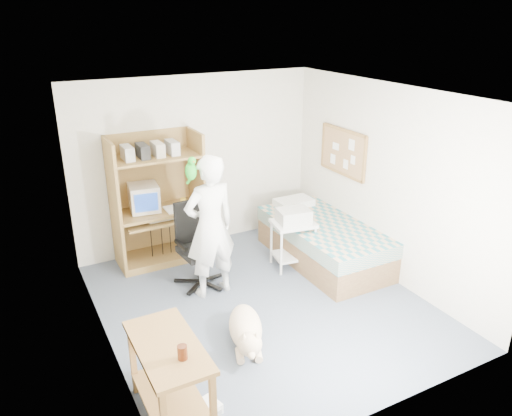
{
  "coord_description": "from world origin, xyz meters",
  "views": [
    {
      "loc": [
        -2.5,
        -4.53,
        3.3
      ],
      "look_at": [
        0.16,
        0.48,
        1.05
      ],
      "focal_mm": 35.0,
      "sensor_mm": 36.0,
      "label": 1
    }
  ],
  "objects_px": {
    "office_chair": "(198,256)",
    "dog": "(246,329)",
    "bed": "(323,241)",
    "printer_cart": "(293,237)",
    "computer_hutch": "(157,205)",
    "person": "(210,227)",
    "side_desk": "(169,370)"
  },
  "relations": [
    {
      "from": "bed",
      "to": "printer_cart",
      "type": "height_order",
      "value": "printer_cart"
    },
    {
      "from": "computer_hutch",
      "to": "bed",
      "type": "xyz_separation_m",
      "value": [
        2.0,
        -1.12,
        -0.53
      ]
    },
    {
      "from": "bed",
      "to": "dog",
      "type": "xyz_separation_m",
      "value": [
        -1.82,
        -1.21,
        -0.11
      ]
    },
    {
      "from": "dog",
      "to": "printer_cart",
      "type": "height_order",
      "value": "printer_cart"
    },
    {
      "from": "office_chair",
      "to": "dog",
      "type": "distance_m",
      "value": 1.45
    },
    {
      "from": "computer_hutch",
      "to": "office_chair",
      "type": "height_order",
      "value": "computer_hutch"
    },
    {
      "from": "office_chair",
      "to": "person",
      "type": "bearing_deg",
      "value": -84.97
    },
    {
      "from": "printer_cart",
      "to": "side_desk",
      "type": "bearing_deg",
      "value": -133.01
    },
    {
      "from": "dog",
      "to": "printer_cart",
      "type": "distance_m",
      "value": 1.86
    },
    {
      "from": "computer_hutch",
      "to": "dog",
      "type": "relative_size",
      "value": 1.74
    },
    {
      "from": "computer_hutch",
      "to": "printer_cart",
      "type": "distance_m",
      "value": 1.91
    },
    {
      "from": "side_desk",
      "to": "printer_cart",
      "type": "xyz_separation_m",
      "value": [
        2.38,
        1.86,
        -0.05
      ]
    },
    {
      "from": "dog",
      "to": "printer_cart",
      "type": "xyz_separation_m",
      "value": [
        1.35,
        1.25,
        0.26
      ]
    },
    {
      "from": "person",
      "to": "computer_hutch",
      "type": "bearing_deg",
      "value": -82.12
    },
    {
      "from": "office_chair",
      "to": "dog",
      "type": "height_order",
      "value": "office_chair"
    },
    {
      "from": "bed",
      "to": "person",
      "type": "height_order",
      "value": "person"
    },
    {
      "from": "computer_hutch",
      "to": "dog",
      "type": "xyz_separation_m",
      "value": [
        0.18,
        -2.33,
        -0.64
      ]
    },
    {
      "from": "computer_hutch",
      "to": "bed",
      "type": "relative_size",
      "value": 0.89
    },
    {
      "from": "person",
      "to": "dog",
      "type": "distance_m",
      "value": 1.34
    },
    {
      "from": "office_chair",
      "to": "printer_cart",
      "type": "relative_size",
      "value": 1.63
    },
    {
      "from": "side_desk",
      "to": "person",
      "type": "relative_size",
      "value": 0.56
    },
    {
      "from": "computer_hutch",
      "to": "bed",
      "type": "height_order",
      "value": "computer_hutch"
    },
    {
      "from": "bed",
      "to": "dog",
      "type": "relative_size",
      "value": 1.95
    },
    {
      "from": "computer_hutch",
      "to": "person",
      "type": "relative_size",
      "value": 1.01
    },
    {
      "from": "person",
      "to": "printer_cart",
      "type": "bearing_deg",
      "value": -179.73
    },
    {
      "from": "office_chair",
      "to": "printer_cart",
      "type": "bearing_deg",
      "value": -13.4
    },
    {
      "from": "dog",
      "to": "printer_cart",
      "type": "bearing_deg",
      "value": 63.2
    },
    {
      "from": "computer_hutch",
      "to": "dog",
      "type": "distance_m",
      "value": 2.42
    },
    {
      "from": "office_chair",
      "to": "dog",
      "type": "xyz_separation_m",
      "value": [
        -0.04,
        -1.44,
        -0.21
      ]
    },
    {
      "from": "computer_hutch",
      "to": "bed",
      "type": "bearing_deg",
      "value": -29.29
    },
    {
      "from": "side_desk",
      "to": "printer_cart",
      "type": "height_order",
      "value": "side_desk"
    },
    {
      "from": "bed",
      "to": "person",
      "type": "xyz_separation_m",
      "value": [
        -1.72,
        -0.08,
        0.6
      ]
    }
  ]
}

